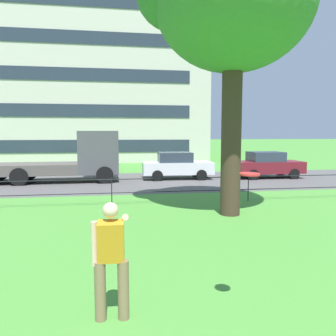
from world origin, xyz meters
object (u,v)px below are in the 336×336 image
frisbee (250,174)px  car_white_center (177,165)px  person_thrower (111,257)px  apartment_building_background (76,67)px  flatbed_truck_right (71,159)px  car_maroon_left (267,165)px  tree_large_lawn (226,5)px

frisbee → car_white_center: (1.67, 14.66, -1.29)m
person_thrower → car_white_center: size_ratio=0.41×
frisbee → apartment_building_background: size_ratio=0.01×
flatbed_truck_right → car_maroon_left: bearing=-0.9°
flatbed_truck_right → car_maroon_left: flatbed_truck_right is taller
person_thrower → flatbed_truck_right: flatbed_truck_right is taller
tree_large_lawn → person_thrower: tree_large_lawn is taller
flatbed_truck_right → frisbee: bearing=-73.8°
frisbee → apartment_building_background: apartment_building_background is taller
person_thrower → car_white_center: (3.51, 14.30, -0.12)m
person_thrower → car_maroon_left: 16.52m
frisbee → car_maroon_left: (7.04, 14.30, -1.29)m
person_thrower → car_white_center: 14.72m
tree_large_lawn → apartment_building_background: bearing=106.1°
tree_large_lawn → car_maroon_left: bearing=56.8°
person_thrower → frisbee: size_ratio=4.92×
tree_large_lawn → car_maroon_left: (5.44, 8.33, -5.72)m
apartment_building_background → car_white_center: bearing=-66.0°
frisbee → car_maroon_left: size_ratio=0.09×
tree_large_lawn → car_white_center: tree_large_lawn is taller
tree_large_lawn → car_white_center: size_ratio=2.13×
tree_large_lawn → apartment_building_background: apartment_building_background is taller
tree_large_lawn → car_white_center: bearing=89.5°
person_thrower → apartment_building_background: bearing=97.1°
tree_large_lawn → frisbee: (-1.59, -5.97, -4.43)m
tree_large_lawn → apartment_building_background: 26.49m
apartment_building_background → frisbee: bearing=-79.6°
apartment_building_background → tree_large_lawn: bearing=-73.9°
frisbee → car_white_center: size_ratio=0.08×
tree_large_lawn → frisbee: bearing=-104.9°
flatbed_truck_right → apartment_building_background: size_ratio=0.29×
tree_large_lawn → person_thrower: 8.63m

